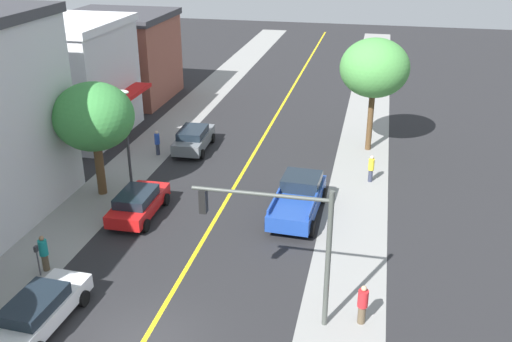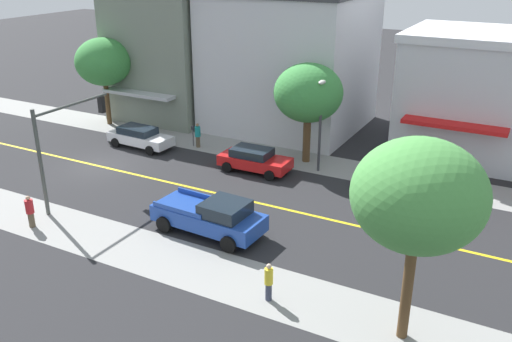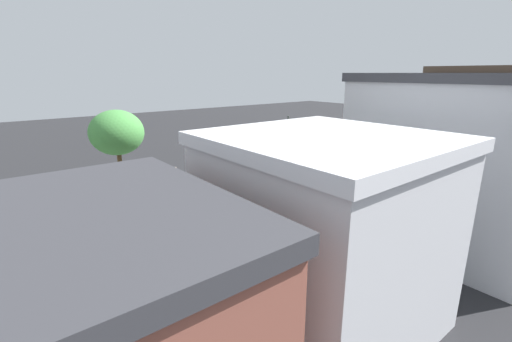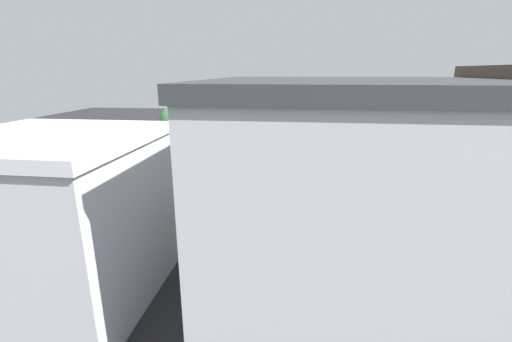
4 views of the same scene
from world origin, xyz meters
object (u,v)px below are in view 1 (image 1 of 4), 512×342
(parking_meter, at_px, (37,256))
(pedestrian_blue_shirt, at_px, (157,142))
(traffic_light_mast, at_px, (283,232))
(white_sedan_left_curb, at_px, (39,310))
(pedestrian_yellow_shirt, at_px, (371,168))
(pedestrian_red_shirt, at_px, (363,304))
(street_tree_left_far, at_px, (375,68))
(street_lamp, at_px, (126,127))
(grey_sedan_left_curb, at_px, (194,138))
(blue_pickup_truck, at_px, (298,198))
(pedestrian_teal_shirt, at_px, (44,252))
(red_sedan_left_curb, at_px, (138,203))
(street_tree_left_near, at_px, (94,117))

(parking_meter, bearing_deg, pedestrian_blue_shirt, 90.29)
(parking_meter, relative_size, traffic_light_mast, 0.26)
(white_sedan_left_curb, xyz_separation_m, pedestrian_yellow_shirt, (11.55, 15.76, 0.09))
(pedestrian_red_shirt, bearing_deg, pedestrian_blue_shirt, -144.47)
(street_tree_left_far, xyz_separation_m, street_lamp, (-13.03, -8.52, -1.89))
(parking_meter, relative_size, grey_sedan_left_curb, 0.32)
(pedestrian_blue_shirt, height_order, pedestrian_red_shirt, pedestrian_red_shirt)
(pedestrian_yellow_shirt, bearing_deg, blue_pickup_truck, -56.96)
(pedestrian_yellow_shirt, bearing_deg, pedestrian_teal_shirt, -68.61)
(street_tree_left_far, bearing_deg, grey_sedan_left_curb, -167.15)
(pedestrian_red_shirt, bearing_deg, pedestrian_teal_shirt, -101.16)
(street_tree_left_far, xyz_separation_m, pedestrian_blue_shirt, (-13.22, -3.87, -4.57))
(red_sedan_left_curb, distance_m, white_sedan_left_curb, 8.93)
(traffic_light_mast, relative_size, grey_sedan_left_curb, 1.23)
(pedestrian_blue_shirt, bearing_deg, red_sedan_left_curb, 56.05)
(traffic_light_mast, bearing_deg, red_sedan_left_curb, -37.33)
(grey_sedan_left_curb, bearing_deg, blue_pickup_truck, -135.56)
(pedestrian_blue_shirt, bearing_deg, parking_meter, 41.67)
(parking_meter, bearing_deg, grey_sedan_left_curb, 82.75)
(white_sedan_left_curb, bearing_deg, pedestrian_yellow_shirt, -33.80)
(blue_pickup_truck, relative_size, pedestrian_blue_shirt, 3.40)
(street_tree_left_far, bearing_deg, white_sedan_left_curb, -118.28)
(street_tree_left_far, bearing_deg, pedestrian_blue_shirt, -163.69)
(street_tree_left_near, relative_size, pedestrian_blue_shirt, 3.84)
(grey_sedan_left_curb, bearing_deg, traffic_light_mast, -154.35)
(blue_pickup_truck, bearing_deg, grey_sedan_left_curb, 49.99)
(traffic_light_mast, distance_m, pedestrian_blue_shirt, 18.29)
(white_sedan_left_curb, bearing_deg, parking_meter, 34.61)
(parking_meter, bearing_deg, street_tree_left_far, 53.58)
(street_tree_left_far, relative_size, pedestrian_blue_shirt, 4.46)
(street_tree_left_far, bearing_deg, street_lamp, -146.82)
(blue_pickup_truck, bearing_deg, pedestrian_red_shirt, -153.26)
(street_lamp, bearing_deg, blue_pickup_truck, -8.32)
(red_sedan_left_curb, relative_size, pedestrian_blue_shirt, 2.68)
(parking_meter, distance_m, pedestrian_yellow_shirt, 18.52)
(white_sedan_left_curb, distance_m, grey_sedan_left_curb, 18.32)
(red_sedan_left_curb, xyz_separation_m, grey_sedan_left_curb, (-0.10, 9.39, 0.04))
(street_tree_left_near, bearing_deg, pedestrian_red_shirt, -29.41)
(street_tree_left_far, bearing_deg, pedestrian_yellow_shirt, -86.41)
(blue_pickup_truck, distance_m, pedestrian_blue_shirt, 11.74)
(street_tree_left_near, relative_size, blue_pickup_truck, 1.13)
(red_sedan_left_curb, xyz_separation_m, pedestrian_red_shirt, (11.54, -6.12, 0.10))
(pedestrian_yellow_shirt, bearing_deg, street_tree_left_near, -93.02)
(street_tree_left_near, distance_m, grey_sedan_left_curb, 8.66)
(pedestrian_teal_shirt, bearing_deg, pedestrian_red_shirt, -68.70)
(white_sedan_left_curb, distance_m, blue_pickup_truck, 13.56)
(street_tree_left_near, relative_size, parking_meter, 4.37)
(white_sedan_left_curb, distance_m, pedestrian_yellow_shirt, 19.54)
(pedestrian_red_shirt, bearing_deg, traffic_light_mast, -91.09)
(red_sedan_left_curb, xyz_separation_m, pedestrian_yellow_shirt, (11.43, 6.83, 0.09))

